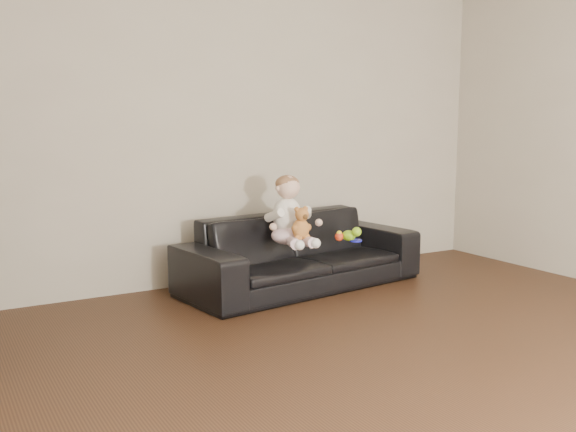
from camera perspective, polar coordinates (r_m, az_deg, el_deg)
floor at (r=3.29m, az=16.92°, el=-15.47°), size 5.50×5.50×0.00m
wall_back at (r=5.27m, az=-4.98°, el=8.25°), size 5.00×0.00×5.00m
sofa at (r=5.11m, az=1.17°, el=-3.17°), size 2.05×1.02×0.57m
baby at (r=4.87m, az=0.09°, el=0.15°), size 0.39×0.47×0.53m
teddy_bear at (r=4.74m, az=1.17°, el=-0.69°), size 0.14×0.14×0.25m
toy_green at (r=5.07m, az=5.43°, el=-1.75°), size 0.11×0.13×0.09m
toy_rattle at (r=5.06m, az=4.58°, el=-1.84°), size 0.08×0.08×0.07m
toy_blue_disc at (r=5.07m, az=6.04°, el=-2.18°), size 0.12×0.12×0.01m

